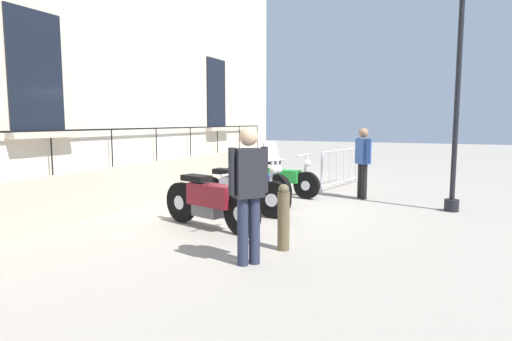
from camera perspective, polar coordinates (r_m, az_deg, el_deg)
The scene contains 11 objects.
ground_plane at distance 9.03m, azimuth -1.93°, elevation -4.95°, with size 60.00×60.00×0.00m, color gray.
building_facade at distance 10.34m, azimuth -15.24°, elevation 15.23°, with size 0.82×13.47×7.06m.
motorcycle_maroon at distance 7.26m, azimuth -6.11°, elevation -4.08°, with size 2.12×0.90×1.00m.
motorcycle_silver at distance 8.30m, azimuth -2.01°, elevation -2.84°, with size 2.11×0.64×1.43m.
motorcycle_blue at distance 9.44m, azimuth -0.03°, elevation -1.85°, with size 1.95×0.98×1.00m.
motorcycle_green at distance 10.37m, azimuth 3.28°, elevation -1.14°, with size 2.05×0.76×1.04m.
lamppost at distance 9.46m, azimuth 25.42°, elevation 14.03°, with size 0.29×0.99×5.12m.
crowd_barrier at distance 11.95m, azimuth 11.15°, elevation 0.50°, with size 0.49×2.31×1.05m.
bollard at distance 6.03m, azimuth 3.68°, elevation -6.18°, with size 0.17×0.17×0.94m.
pedestrian_standing at distance 5.32m, azimuth -0.99°, elevation -2.26°, with size 0.40×0.42×1.73m.
pedestrian_walking at distance 10.25m, azimuth 14.01°, elevation 1.47°, with size 0.40×0.43×1.65m.
Camera 1 is at (3.87, -7.96, 1.80)m, focal length 30.12 mm.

